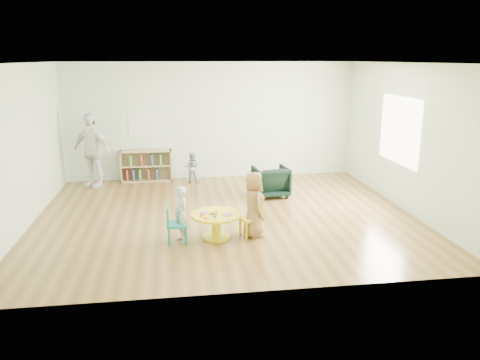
{
  "coord_description": "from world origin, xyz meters",
  "views": [
    {
      "loc": [
        -0.91,
        -8.31,
        2.88
      ],
      "look_at": [
        0.23,
        -0.3,
        0.76
      ],
      "focal_mm": 35.0,
      "sensor_mm": 36.0,
      "label": 1
    }
  ],
  "objects_px": {
    "kid_chair_left": "(174,223)",
    "toddler": "(192,167)",
    "activity_table": "(216,221)",
    "bookshelf": "(146,166)",
    "child_right": "(254,204)",
    "child_left": "(181,214)",
    "adult_caretaker": "(92,150)",
    "armchair": "(271,181)",
    "kid_chair_right": "(253,217)"
  },
  "relations": [
    {
      "from": "kid_chair_left",
      "to": "toddler",
      "type": "relative_size",
      "value": 0.85
    },
    {
      "from": "activity_table",
      "to": "bookshelf",
      "type": "height_order",
      "value": "bookshelf"
    },
    {
      "from": "child_right",
      "to": "toddler",
      "type": "height_order",
      "value": "child_right"
    },
    {
      "from": "child_left",
      "to": "adult_caretaker",
      "type": "relative_size",
      "value": 0.54
    },
    {
      "from": "armchair",
      "to": "toddler",
      "type": "xyz_separation_m",
      "value": [
        -1.62,
        1.4,
        0.04
      ]
    },
    {
      "from": "kid_chair_right",
      "to": "armchair",
      "type": "height_order",
      "value": "armchair"
    },
    {
      "from": "activity_table",
      "to": "bookshelf",
      "type": "xyz_separation_m",
      "value": [
        -1.34,
        3.94,
        0.08
      ]
    },
    {
      "from": "activity_table",
      "to": "kid_chair_right",
      "type": "height_order",
      "value": "kid_chair_right"
    },
    {
      "from": "kid_chair_left",
      "to": "adult_caretaker",
      "type": "relative_size",
      "value": 0.36
    },
    {
      "from": "activity_table",
      "to": "kid_chair_right",
      "type": "xyz_separation_m",
      "value": [
        0.62,
        0.04,
        0.04
      ]
    },
    {
      "from": "kid_chair_left",
      "to": "child_right",
      "type": "bearing_deg",
      "value": 93.14
    },
    {
      "from": "armchair",
      "to": "bookshelf",
      "type": "bearing_deg",
      "value": -38.36
    },
    {
      "from": "activity_table",
      "to": "kid_chair_right",
      "type": "relative_size",
      "value": 1.38
    },
    {
      "from": "child_right",
      "to": "child_left",
      "type": "bearing_deg",
      "value": 83.18
    },
    {
      "from": "bookshelf",
      "to": "toddler",
      "type": "xyz_separation_m",
      "value": [
        1.09,
        -0.31,
        -0.0
      ]
    },
    {
      "from": "kid_chair_right",
      "to": "toddler",
      "type": "xyz_separation_m",
      "value": [
        -0.86,
        3.6,
        0.04
      ]
    },
    {
      "from": "activity_table",
      "to": "kid_chair_left",
      "type": "bearing_deg",
      "value": -170.82
    },
    {
      "from": "kid_chair_right",
      "to": "activity_table",
      "type": "bearing_deg",
      "value": 77.53
    },
    {
      "from": "activity_table",
      "to": "kid_chair_left",
      "type": "relative_size",
      "value": 1.34
    },
    {
      "from": "toddler",
      "to": "armchair",
      "type": "bearing_deg",
      "value": 154.77
    },
    {
      "from": "kid_chair_right",
      "to": "bookshelf",
      "type": "distance_m",
      "value": 4.37
    },
    {
      "from": "armchair",
      "to": "toddler",
      "type": "bearing_deg",
      "value": -46.89
    },
    {
      "from": "bookshelf",
      "to": "child_right",
      "type": "bearing_deg",
      "value": -63.6
    },
    {
      "from": "bookshelf",
      "to": "toddler",
      "type": "bearing_deg",
      "value": -15.89
    },
    {
      "from": "child_left",
      "to": "kid_chair_left",
      "type": "bearing_deg",
      "value": -95.3
    },
    {
      "from": "kid_chair_left",
      "to": "child_left",
      "type": "xyz_separation_m",
      "value": [
        0.12,
        0.03,
        0.13
      ]
    },
    {
      "from": "kid_chair_right",
      "to": "adult_caretaker",
      "type": "relative_size",
      "value": 0.35
    },
    {
      "from": "kid_chair_left",
      "to": "adult_caretaker",
      "type": "distance_m",
      "value": 4.13
    },
    {
      "from": "child_left",
      "to": "armchair",
      "type": "bearing_deg",
      "value": 118.89
    },
    {
      "from": "kid_chair_right",
      "to": "child_left",
      "type": "height_order",
      "value": "child_left"
    },
    {
      "from": "toddler",
      "to": "adult_caretaker",
      "type": "distance_m",
      "value": 2.3
    },
    {
      "from": "kid_chair_right",
      "to": "bookshelf",
      "type": "bearing_deg",
      "value": 10.69
    },
    {
      "from": "bookshelf",
      "to": "toddler",
      "type": "distance_m",
      "value": 1.13
    },
    {
      "from": "child_left",
      "to": "adult_caretaker",
      "type": "xyz_separation_m",
      "value": [
        -1.93,
        3.65,
        0.4
      ]
    },
    {
      "from": "bookshelf",
      "to": "child_left",
      "type": "relative_size",
      "value": 1.31
    },
    {
      "from": "kid_chair_right",
      "to": "child_right",
      "type": "relative_size",
      "value": 0.55
    },
    {
      "from": "kid_chair_left",
      "to": "armchair",
      "type": "xyz_separation_m",
      "value": [
        2.06,
        2.35,
        -0.01
      ]
    },
    {
      "from": "armchair",
      "to": "toddler",
      "type": "distance_m",
      "value": 2.14
    },
    {
      "from": "kid_chair_left",
      "to": "toddler",
      "type": "height_order",
      "value": "toddler"
    },
    {
      "from": "adult_caretaker",
      "to": "activity_table",
      "type": "bearing_deg",
      "value": -22.38
    },
    {
      "from": "activity_table",
      "to": "kid_chair_right",
      "type": "distance_m",
      "value": 0.62
    },
    {
      "from": "armchair",
      "to": "child_left",
      "type": "distance_m",
      "value": 3.03
    },
    {
      "from": "kid_chair_right",
      "to": "bookshelf",
      "type": "xyz_separation_m",
      "value": [
        -1.95,
        3.91,
        0.04
      ]
    },
    {
      "from": "bookshelf",
      "to": "adult_caretaker",
      "type": "height_order",
      "value": "adult_caretaker"
    },
    {
      "from": "kid_chair_left",
      "to": "kid_chair_right",
      "type": "relative_size",
      "value": 1.03
    },
    {
      "from": "bookshelf",
      "to": "child_right",
      "type": "relative_size",
      "value": 1.1
    },
    {
      "from": "armchair",
      "to": "toddler",
      "type": "relative_size",
      "value": 0.98
    },
    {
      "from": "kid_chair_right",
      "to": "adult_caretaker",
      "type": "xyz_separation_m",
      "value": [
        -3.11,
        3.53,
        0.53
      ]
    },
    {
      "from": "activity_table",
      "to": "adult_caretaker",
      "type": "height_order",
      "value": "adult_caretaker"
    },
    {
      "from": "bookshelf",
      "to": "kid_chair_right",
      "type": "bearing_deg",
      "value": -63.45
    }
  ]
}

